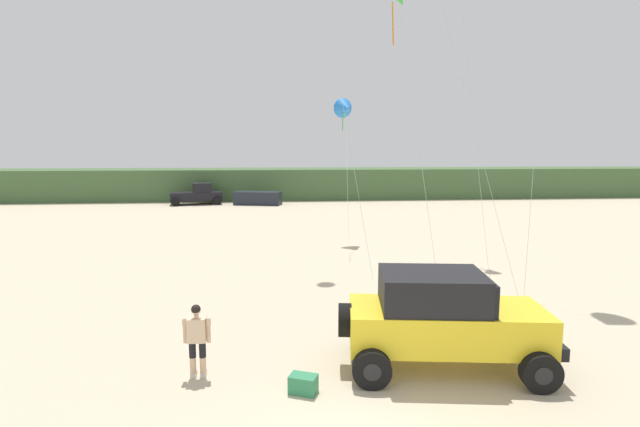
% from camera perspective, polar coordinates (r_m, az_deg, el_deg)
% --- Properties ---
extents(dune_ridge, '(90.00, 6.64, 3.06)m').
position_cam_1_polar(dune_ridge, '(49.87, -8.85, 3.58)').
color(dune_ridge, '#426038').
rests_on(dune_ridge, ground_plane).
extents(jeep, '(4.98, 2.93, 2.26)m').
position_cam_1_polar(jeep, '(11.46, 14.60, -12.05)').
color(jeep, yellow).
rests_on(jeep, ground_plane).
extents(person_watching, '(0.62, 0.31, 1.67)m').
position_cam_1_polar(person_watching, '(11.11, -14.57, -14.12)').
color(person_watching, '#DBB28E').
rests_on(person_watching, ground_plane).
extents(cooler_box, '(0.65, 0.55, 0.38)m').
position_cam_1_polar(cooler_box, '(10.46, -2.03, -19.81)').
color(cooler_box, '#2D7F51').
rests_on(cooler_box, ground_plane).
extents(distant_pickup, '(4.88, 3.19, 1.98)m').
position_cam_1_polar(distant_pickup, '(45.24, -14.50, 2.26)').
color(distant_pickup, black).
rests_on(distant_pickup, ground_plane).
extents(distant_sedan, '(4.48, 2.64, 1.20)m').
position_cam_1_polar(distant_sedan, '(43.94, -7.48, 1.85)').
color(distant_sedan, '#1E232D').
rests_on(distant_sedan, ground_plane).
extents(kite_purple_stunt, '(1.54, 5.90, 7.93)m').
position_cam_1_polar(kite_purple_stunt, '(26.18, 3.09, 12.51)').
color(kite_purple_stunt, blue).
rests_on(kite_purple_stunt, ground_plane).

